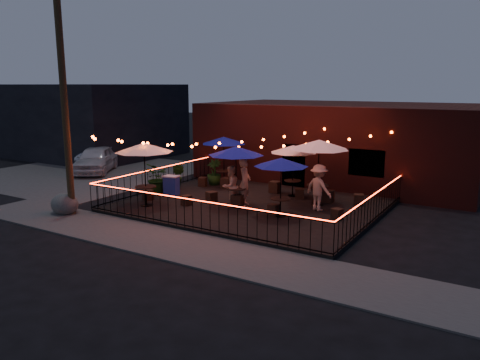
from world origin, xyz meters
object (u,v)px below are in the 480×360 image
Objects in this scene: cafe_table_4 at (281,163)px; boulder at (65,204)px; cafe_table_5 at (319,145)px; cooler at (171,185)px; cafe_table_2 at (236,152)px; cafe_table_3 at (293,150)px; cafe_table_0 at (144,148)px; utility_pole at (65,111)px; cafe_table_1 at (224,141)px.

cafe_table_4 is 2.43× the size of boulder.
cooler is at bearing -164.31° from cafe_table_5.
cafe_table_4 is at bearing -15.52° from cooler.
cafe_table_3 is (1.15, 2.87, -0.17)m from cafe_table_2.
cafe_table_0 is 2.79m from cooler.
cafe_table_3 is (4.36, 4.62, -0.28)m from cafe_table_0.
cafe_table_4 is 2.84× the size of cooler.
utility_pole is at bearing -119.48° from cooler.
cafe_table_3 is at bearing 68.13° from cafe_table_2.
cafe_table_2 is 1.25× the size of cafe_table_3.
boulder is (-0.33, -0.07, -3.61)m from utility_pole.
cafe_table_2 is 1.16× the size of cafe_table_4.
cafe_table_0 is 3.76m from boulder.
cafe_table_4 is 0.92× the size of cafe_table_5.
cooler is at bearing 175.81° from cafe_table_2.
cafe_table_2 is at bearing 170.85° from cafe_table_4.
cooler is at bearing -106.53° from cafe_table_1.
cafe_table_3 is 5.62m from cooler.
cafe_table_4 is at bearing -9.15° from cafe_table_2.
cafe_table_5 is at bearing -29.58° from cafe_table_3.
cafe_table_3 is 2.26× the size of boulder.
cafe_table_4 is (1.01, -3.21, -0.04)m from cafe_table_3.
utility_pole reaches higher than cafe_table_5.
boulder is at bearing -143.42° from cafe_table_5.
cafe_table_4 is (7.23, 3.56, -1.83)m from utility_pole.
cafe_table_1 is at bearing 71.40° from utility_pole.
cafe_table_1 is 6.00m from cafe_table_4.
boulder is (-5.41, -3.98, -1.99)m from cafe_table_2.
cafe_table_0 is at bearing -89.82° from cooler.
utility_pole is at bearing -132.57° from cafe_table_3.
cafe_table_0 is at bearing 45.40° from boulder.
cafe_table_5 is 3.08× the size of cooler.
cafe_table_0 is 0.99× the size of cafe_table_1.
cafe_table_0 is 4.98m from cafe_table_1.
utility_pole is 3.62m from boulder.
cafe_table_3 reaches higher than cafe_table_4.
cafe_table_2 is at bearing -13.64° from cooler.
cooler is at bearing 173.93° from cafe_table_4.
boulder is at bearing -143.62° from cafe_table_2.
boulder is at bearing -133.75° from cafe_table_3.
cafe_table_4 is at bearing -102.18° from cafe_table_5.
cafe_table_4 reaches higher than cooler.
boulder is at bearing -123.03° from cooler.
cafe_table_4 is 2.44m from cafe_table_5.
cafe_table_4 is at bearing -36.21° from cafe_table_1.
cafe_table_4 is at bearing 26.23° from utility_pole.
cafe_table_4 is 5.95m from cooler.
cafe_table_1 is at bearing 83.91° from cafe_table_0.
utility_pole is 9.84m from cafe_table_5.
cafe_table_2 reaches higher than boulder.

